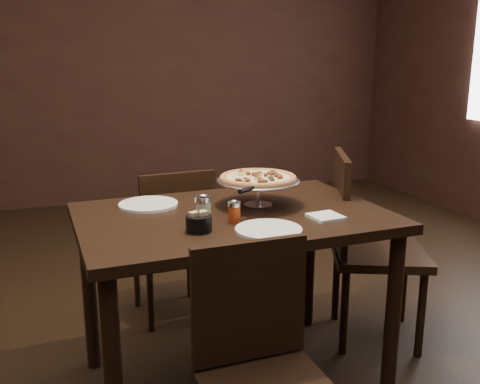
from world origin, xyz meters
name	(u,v)px	position (x,y,z in m)	size (l,w,h in m)	color
room	(233,65)	(0.06, 0.03, 1.40)	(6.04, 7.04, 2.84)	black
dining_table	(233,237)	(0.08, 0.08, 0.69)	(1.30, 0.89, 0.80)	black
pizza_stand	(258,179)	(0.22, 0.15, 0.92)	(0.36, 0.36, 0.15)	silver
parmesan_shaker	(203,208)	(-0.07, 0.01, 0.85)	(0.06, 0.06, 0.11)	beige
pepper_flake_shaker	(234,211)	(0.04, -0.04, 0.84)	(0.05, 0.05, 0.09)	maroon
packet_caddy	(199,223)	(-0.12, -0.11, 0.83)	(0.10, 0.10, 0.08)	black
napkin_stack	(326,217)	(0.41, -0.12, 0.80)	(0.12, 0.12, 0.01)	silver
plate_left	(148,204)	(-0.23, 0.31, 0.80)	(0.26, 0.26, 0.01)	white
plate_near	(269,230)	(0.12, -0.20, 0.80)	(0.25, 0.25, 0.01)	white
serving_spatula	(248,190)	(0.11, -0.02, 0.92)	(0.17, 0.17, 0.02)	silver
chair_far	(173,239)	(-0.03, 0.77, 0.47)	(0.43, 0.43, 0.86)	black
chair_near	(262,367)	(-0.04, -0.55, 0.47)	(0.41, 0.41, 0.86)	black
chair_side	(364,240)	(0.84, 0.24, 0.53)	(0.60, 0.60, 0.97)	black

